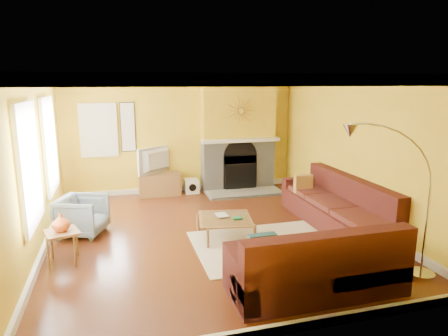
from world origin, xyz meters
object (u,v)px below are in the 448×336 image
object	(u,v)px
armchair	(82,216)
arc_lamp	(392,206)
media_console	(160,184)
side_table	(63,247)
sectional_sofa	(295,217)
coffee_table	(225,227)

from	to	relation	value
armchair	arc_lamp	bearing A→B (deg)	-104.96
media_console	armchair	xyz separation A→B (m)	(-1.58, -2.14, 0.08)
media_console	side_table	xyz separation A→B (m)	(-1.78, -3.23, -0.02)
armchair	arc_lamp	size ratio (longest dim) A/B	0.35
sectional_sofa	side_table	bearing A→B (deg)	176.59
sectional_sofa	side_table	size ratio (longest dim) A/B	7.98
coffee_table	side_table	size ratio (longest dim) A/B	1.80
sectional_sofa	armchair	size ratio (longest dim) A/B	5.20
sectional_sofa	arc_lamp	xyz separation A→B (m)	(0.60, -1.55, 0.61)
sectional_sofa	armchair	distance (m)	3.65
coffee_table	media_console	bearing A→B (deg)	105.14
side_table	arc_lamp	world-z (taller)	arc_lamp
media_console	armchair	size ratio (longest dim) A/B	1.27
arc_lamp	sectional_sofa	bearing A→B (deg)	111.14
armchair	side_table	world-z (taller)	armchair
side_table	arc_lamp	distance (m)	4.63
sectional_sofa	media_console	world-z (taller)	sectional_sofa
media_console	arc_lamp	size ratio (longest dim) A/B	0.45
coffee_table	armchair	distance (m)	2.50
media_console	side_table	bearing A→B (deg)	-118.88
sectional_sofa	coffee_table	distance (m)	1.20
sectional_sofa	media_console	bearing A→B (deg)	117.86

